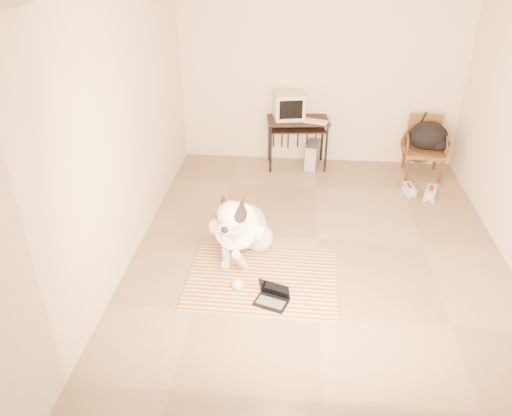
# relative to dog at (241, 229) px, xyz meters

# --- Properties ---
(floor) EXTENTS (4.50, 4.50, 0.00)m
(floor) POSITION_rel_dog_xyz_m (0.83, 0.43, -0.36)
(floor) COLOR #8E7557
(floor) RESTS_ON ground
(wall_back) EXTENTS (4.50, 0.00, 4.50)m
(wall_back) POSITION_rel_dog_xyz_m (0.83, 2.68, 0.99)
(wall_back) COLOR beige
(wall_back) RESTS_ON floor
(wall_front) EXTENTS (4.50, 0.00, 4.50)m
(wall_front) POSITION_rel_dog_xyz_m (0.83, -1.82, 0.99)
(wall_front) COLOR beige
(wall_front) RESTS_ON floor
(wall_left) EXTENTS (0.00, 4.50, 4.50)m
(wall_left) POSITION_rel_dog_xyz_m (-1.17, 0.43, 0.99)
(wall_left) COLOR beige
(wall_left) RESTS_ON floor
(rug) EXTENTS (1.52, 1.17, 0.02)m
(rug) POSITION_rel_dog_xyz_m (0.26, -0.37, -0.35)
(rug) COLOR #B24512
(rug) RESTS_ON floor
(dog) EXTENTS (0.61, 1.28, 0.91)m
(dog) POSITION_rel_dog_xyz_m (0.00, 0.00, 0.00)
(dog) COLOR silver
(dog) RESTS_ON rug
(laptop) EXTENTS (0.36, 0.31, 0.21)m
(laptop) POSITION_rel_dog_xyz_m (0.38, -0.72, -0.29)
(laptop) COLOR black
(laptop) RESTS_ON rug
(computer_desk) EXTENTS (0.92, 0.58, 0.72)m
(computer_desk) POSITION_rel_dog_xyz_m (0.54, 2.39, 0.26)
(computer_desk) COLOR black
(computer_desk) RESTS_ON floor
(crt_monitor) EXTENTS (0.48, 0.46, 0.37)m
(crt_monitor) POSITION_rel_dog_xyz_m (0.40, 2.45, 0.55)
(crt_monitor) COLOR beige
(crt_monitor) RESTS_ON computer_desk
(desk_keyboard) EXTENTS (0.42, 0.26, 0.03)m
(desk_keyboard) POSITION_rel_dog_xyz_m (0.76, 2.30, 0.38)
(desk_keyboard) COLOR beige
(desk_keyboard) RESTS_ON computer_desk
(pc_tower) EXTENTS (0.23, 0.42, 0.37)m
(pc_tower) POSITION_rel_dog_xyz_m (0.77, 2.38, -0.17)
(pc_tower) COLOR #515154
(pc_tower) RESTS_ON floor
(rattan_chair) EXTENTS (0.57, 0.55, 0.82)m
(rattan_chair) POSITION_rel_dog_xyz_m (2.32, 2.31, 0.05)
(rattan_chair) COLOR brown
(rattan_chair) RESTS_ON floor
(backpack) EXTENTS (0.56, 0.44, 0.39)m
(backpack) POSITION_rel_dog_xyz_m (2.38, 2.31, 0.19)
(backpack) COLOR black
(backpack) RESTS_ON rattan_chair
(sneaker_left) EXTENTS (0.15, 0.30, 0.10)m
(sneaker_left) POSITION_rel_dog_xyz_m (2.07, 1.68, -0.32)
(sneaker_left) COLOR white
(sneaker_left) RESTS_ON floor
(sneaker_right) EXTENTS (0.23, 0.36, 0.12)m
(sneaker_right) POSITION_rel_dog_xyz_m (2.33, 1.60, -0.31)
(sneaker_right) COLOR white
(sneaker_right) RESTS_ON floor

